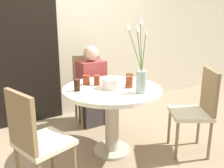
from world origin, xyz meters
The scene contains 16 objects.
ground_plane centered at (0.00, 0.00, 0.00)m, with size 16.00×16.00×0.00m, color #89755B.
wall_back centered at (0.00, 1.29, 1.30)m, with size 8.00×0.05×2.60m.
doorway_panel centered at (-0.54, 1.26, 1.02)m, with size 0.90×0.01×2.05m.
dining_table centered at (0.00, 0.00, 0.57)m, with size 1.02×1.02×0.74m.
chair_near_front centered at (0.18, 0.90, 0.52)m, with size 0.47×0.47×0.92m.
chair_far_back centered at (-0.88, -0.25, 0.52)m, with size 0.49×0.49×0.92m.
chair_right_flank centered at (0.78, -0.48, 0.52)m, with size 0.55×0.55×0.92m.
birthday_cake centered at (0.00, -0.02, 0.79)m, with size 0.22×0.22×0.15m.
flower_vase centered at (0.14, -0.28, 0.94)m, with size 0.23×0.24×0.70m.
side_plate centered at (0.07, 0.22, 0.74)m, with size 0.21×0.21×0.01m.
drink_glass_0 centered at (0.22, 0.00, 0.80)m, with size 0.08×0.08×0.12m.
drink_glass_1 centered at (0.15, -0.09, 0.80)m, with size 0.07×0.07×0.12m.
drink_glass_2 centered at (-0.08, 0.17, 0.79)m, with size 0.07×0.07×0.11m.
drink_glass_3 centered at (-0.17, 0.25, 0.79)m, with size 0.08×0.08×0.10m.
drink_glass_4 centered at (-0.35, 0.09, 0.79)m, with size 0.06×0.06×0.12m.
person_guest centered at (0.15, 0.74, 0.51)m, with size 0.34×0.24×1.08m.
Camera 1 is at (-1.32, -2.09, 1.47)m, focal length 40.00 mm.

